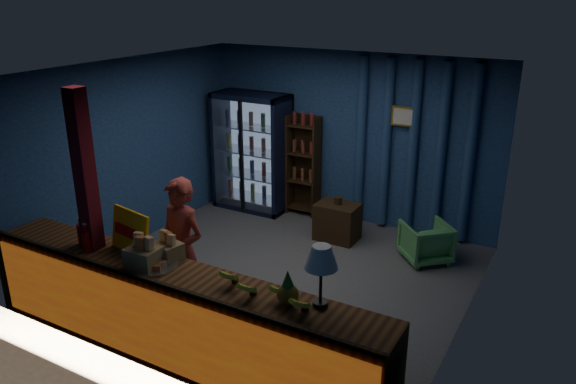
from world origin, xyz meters
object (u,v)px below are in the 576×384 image
Objects in this scene: green_chair at (426,242)px; table_lamp at (321,260)px; shopkeeper at (182,250)px; pastry_tray at (155,264)px.

table_lamp is at bearing 46.21° from green_chair.
pastry_tray is at bearing -67.25° from shopkeeper.
shopkeeper is at bearing 10.81° from green_chair.
shopkeeper is 3.51× the size of pastry_tray.
pastry_tray is 1.75m from table_lamp.
green_chair is 3.76m from pastry_tray.
table_lamp is at bearing -8.41° from shopkeeper.
shopkeeper is 3.31m from green_chair.
table_lamp reaches higher than pastry_tray.
table_lamp reaches higher than green_chair.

